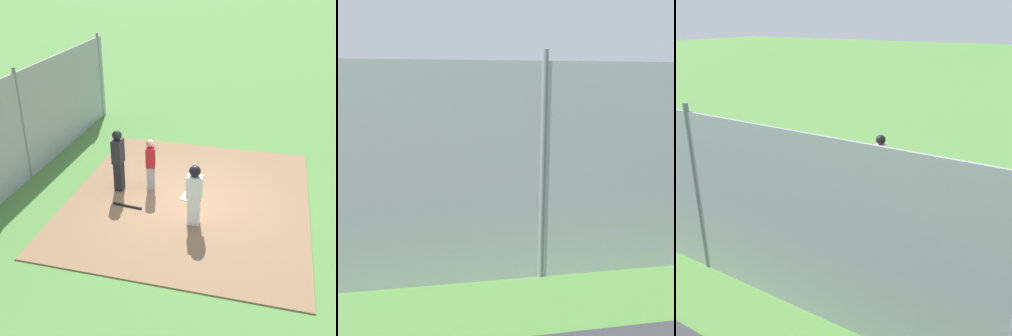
# 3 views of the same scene
# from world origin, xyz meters

# --- Properties ---
(ground_plane) EXTENTS (140.00, 140.00, 0.00)m
(ground_plane) POSITION_xyz_m (0.00, 0.00, 0.00)
(ground_plane) COLOR #51843D
(dirt_infield) EXTENTS (7.20, 6.40, 0.03)m
(dirt_infield) POSITION_xyz_m (0.00, 0.00, 0.01)
(dirt_infield) COLOR #896647
(dirt_infield) RESTS_ON ground_plane
(home_plate) EXTENTS (0.49, 0.49, 0.02)m
(home_plate) POSITION_xyz_m (0.00, 0.00, 0.04)
(home_plate) COLOR white
(home_plate) RESTS_ON dirt_infield
(catcher) EXTENTS (0.43, 0.34, 1.51)m
(catcher) POSITION_xyz_m (-0.25, -1.18, 0.81)
(catcher) COLOR #9E9EA3
(catcher) RESTS_ON dirt_infield
(umpire) EXTENTS (0.39, 0.27, 1.80)m
(umpire) POSITION_xyz_m (0.03, -2.03, 0.98)
(umpire) COLOR black
(umpire) RESTS_ON dirt_infield
(runner) EXTENTS (0.28, 0.39, 1.61)m
(runner) POSITION_xyz_m (1.22, 0.36, 0.95)
(runner) COLOR silver
(runner) RESTS_ON dirt_infield
(baseball_bat) EXTENTS (0.14, 0.83, 0.06)m
(baseball_bat) POSITION_xyz_m (0.89, -1.50, 0.06)
(baseball_bat) COLOR black
(baseball_bat) RESTS_ON dirt_infield
(baseball) EXTENTS (0.07, 0.07, 0.07)m
(baseball) POSITION_xyz_m (0.04, 0.27, 0.07)
(baseball) COLOR white
(baseball) RESTS_ON dirt_infield
(backstop_fence) EXTENTS (12.00, 0.10, 3.35)m
(backstop_fence) POSITION_xyz_m (0.00, -4.92, 1.60)
(backstop_fence) COLOR #93999E
(backstop_fence) RESTS_ON ground_plane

